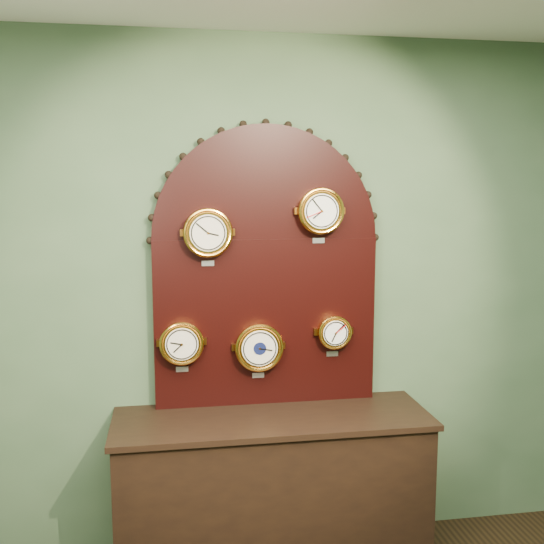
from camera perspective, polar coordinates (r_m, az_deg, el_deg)
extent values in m
plane|color=#445F41|center=(3.43, -0.68, -2.41)|extent=(4.00, 0.00, 4.00)
cube|color=black|center=(3.50, 0.06, -19.55)|extent=(1.60, 0.50, 0.80)
cube|color=black|center=(3.40, -0.55, -4.55)|extent=(1.20, 0.06, 0.90)
cylinder|color=black|center=(3.33, -0.56, 3.03)|extent=(1.20, 0.06, 1.20)
cylinder|color=gold|center=(3.24, -5.88, 3.60)|extent=(0.24, 0.08, 0.24)
torus|color=gold|center=(3.21, -5.84, 3.55)|extent=(0.25, 0.02, 0.25)
cylinder|color=beige|center=(3.20, -5.83, 3.54)|extent=(0.19, 0.01, 0.19)
cube|color=silver|center=(3.28, -5.86, 0.79)|extent=(0.06, 0.01, 0.03)
cylinder|color=gold|center=(3.32, 4.39, 5.57)|extent=(0.23, 0.08, 0.23)
torus|color=gold|center=(3.29, 4.53, 5.55)|extent=(0.25, 0.02, 0.25)
cylinder|color=white|center=(3.28, 4.55, 5.54)|extent=(0.18, 0.01, 0.18)
cube|color=silver|center=(3.35, 4.27, 2.87)|extent=(0.06, 0.01, 0.03)
cylinder|color=gold|center=(3.33, -8.23, -6.36)|extent=(0.21, 0.08, 0.21)
torus|color=gold|center=(3.29, -8.21, -6.50)|extent=(0.23, 0.02, 0.23)
cylinder|color=beige|center=(3.29, -8.21, -6.53)|extent=(0.17, 0.01, 0.17)
cube|color=silver|center=(3.39, -8.18, -8.75)|extent=(0.07, 0.01, 0.03)
cylinder|color=gold|center=(3.37, -1.22, -6.80)|extent=(0.24, 0.08, 0.24)
torus|color=gold|center=(3.34, -1.14, -6.95)|extent=(0.26, 0.02, 0.26)
cylinder|color=beige|center=(3.33, -1.12, -6.98)|extent=(0.19, 0.01, 0.19)
cube|color=silver|center=(3.44, -1.27, -9.38)|extent=(0.07, 0.01, 0.03)
cylinder|color=#0D133B|center=(3.33, -1.12, -6.99)|extent=(0.07, 0.00, 0.07)
cylinder|color=gold|center=(3.43, 5.64, -5.42)|extent=(0.17, 0.08, 0.17)
torus|color=gold|center=(3.40, 5.78, -5.54)|extent=(0.18, 0.02, 0.18)
cylinder|color=white|center=(3.39, 5.81, -5.57)|extent=(0.14, 0.01, 0.14)
cube|color=silver|center=(3.49, 5.51, -7.42)|extent=(0.07, 0.01, 0.03)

